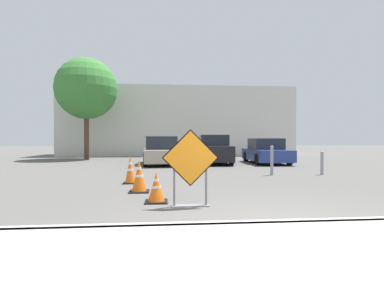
# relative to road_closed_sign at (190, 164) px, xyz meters

# --- Properties ---
(ground_plane) EXTENTS (96.00, 96.00, 0.00)m
(ground_plane) POSITION_rel_road_closed_sign_xyz_m (1.24, 8.35, -0.84)
(ground_plane) COLOR #565451
(sidewalk_strip) EXTENTS (29.04, 2.43, 0.14)m
(sidewalk_strip) POSITION_rel_road_closed_sign_xyz_m (1.24, -2.87, -0.77)
(sidewalk_strip) COLOR #ADAAA3
(sidewalk_strip) RESTS_ON ground_plane
(curb_lip) EXTENTS (29.04, 0.20, 0.14)m
(curb_lip) POSITION_rel_road_closed_sign_xyz_m (1.24, -1.65, -0.77)
(curb_lip) COLOR #ADAAA3
(curb_lip) RESTS_ON ground_plane
(road_closed_sign) EXTENTS (1.12, 0.20, 1.53)m
(road_closed_sign) POSITION_rel_road_closed_sign_xyz_m (0.00, 0.00, 0.00)
(road_closed_sign) COLOR black
(road_closed_sign) RESTS_ON ground_plane
(traffic_cone_nearest) EXTENTS (0.47, 0.47, 0.63)m
(traffic_cone_nearest) POSITION_rel_road_closed_sign_xyz_m (-0.68, 0.49, -0.53)
(traffic_cone_nearest) COLOR black
(traffic_cone_nearest) RESTS_ON ground_plane
(traffic_cone_second) EXTENTS (0.50, 0.50, 0.81)m
(traffic_cone_second) POSITION_rel_road_closed_sign_xyz_m (-1.15, 1.76, -0.44)
(traffic_cone_second) COLOR black
(traffic_cone_second) RESTS_ON ground_plane
(traffic_cone_third) EXTENTS (0.41, 0.41, 0.83)m
(traffic_cone_third) POSITION_rel_road_closed_sign_xyz_m (-1.54, 3.27, -0.43)
(traffic_cone_third) COLOR black
(traffic_cone_third) RESTS_ON ground_plane
(parked_car_nearest) EXTENTS (2.06, 4.14, 1.48)m
(parked_car_nearest) POSITION_rel_road_closed_sign_xyz_m (-0.70, 10.04, -0.17)
(parked_car_nearest) COLOR #A39984
(parked_car_nearest) RESTS_ON ground_plane
(parked_car_second) EXTENTS (1.98, 4.34, 1.57)m
(parked_car_second) POSITION_rel_road_closed_sign_xyz_m (2.20, 10.58, -0.11)
(parked_car_second) COLOR black
(parked_car_second) RESTS_ON ground_plane
(parked_car_third) EXTENTS (1.95, 4.11, 1.38)m
(parked_car_third) POSITION_rel_road_closed_sign_xyz_m (5.11, 10.33, -0.21)
(parked_car_third) COLOR navy
(parked_car_third) RESTS_ON ground_plane
(bollard_nearest) EXTENTS (0.12, 0.12, 1.10)m
(bollard_nearest) POSITION_rel_road_closed_sign_xyz_m (3.44, 4.86, -0.26)
(bollard_nearest) COLOR gray
(bollard_nearest) RESTS_ON ground_plane
(bollard_second) EXTENTS (0.12, 0.12, 0.89)m
(bollard_second) POSITION_rel_road_closed_sign_xyz_m (5.38, 4.86, -0.37)
(bollard_second) COLOR gray
(bollard_second) RESTS_ON ground_plane
(building_facade_backdrop) EXTENTS (18.92, 5.00, 5.59)m
(building_facade_backdrop) POSITION_rel_road_closed_sign_xyz_m (0.64, 19.99, 1.95)
(building_facade_backdrop) COLOR beige
(building_facade_backdrop) RESTS_ON ground_plane
(street_tree_behind_lot) EXTENTS (4.08, 4.08, 6.77)m
(street_tree_behind_lot) POSITION_rel_road_closed_sign_xyz_m (-5.73, 14.76, 3.87)
(street_tree_behind_lot) COLOR #513823
(street_tree_behind_lot) RESTS_ON ground_plane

